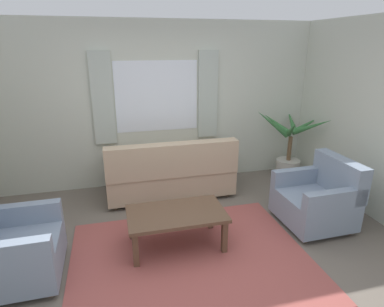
% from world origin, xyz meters
% --- Properties ---
extents(ground_plane, '(6.24, 6.24, 0.00)m').
position_xyz_m(ground_plane, '(0.00, 0.00, 0.00)').
color(ground_plane, '#6B6056').
extents(wall_back, '(5.32, 0.12, 2.60)m').
position_xyz_m(wall_back, '(0.00, 2.26, 1.30)').
color(wall_back, beige).
rests_on(wall_back, ground_plane).
extents(window_with_curtains, '(1.98, 0.07, 1.40)m').
position_xyz_m(window_with_curtains, '(0.00, 2.18, 1.45)').
color(window_with_curtains, white).
extents(area_rug, '(2.57, 2.03, 0.01)m').
position_xyz_m(area_rug, '(0.00, 0.00, 0.01)').
color(area_rug, '#9E4C47').
rests_on(area_rug, ground_plane).
extents(couch, '(1.90, 0.82, 0.92)m').
position_xyz_m(couch, '(0.08, 1.60, 0.37)').
color(couch, tan).
rests_on(couch, ground_plane).
extents(armchair_left, '(0.83, 0.85, 0.88)m').
position_xyz_m(armchair_left, '(-1.79, 0.15, 0.35)').
color(armchair_left, gray).
rests_on(armchair_left, ground_plane).
extents(armchair_right, '(0.84, 0.86, 0.88)m').
position_xyz_m(armchair_right, '(1.77, 0.33, 0.35)').
color(armchair_right, gray).
rests_on(armchair_right, ground_plane).
extents(coffee_table, '(1.10, 0.64, 0.44)m').
position_xyz_m(coffee_table, '(-0.10, 0.30, 0.38)').
color(coffee_table, brown).
rests_on(coffee_table, ground_plane).
extents(potted_plant, '(1.20, 1.12, 1.25)m').
position_xyz_m(potted_plant, '(2.19, 1.78, 0.49)').
color(potted_plant, '#B7B2A8').
rests_on(potted_plant, ground_plane).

